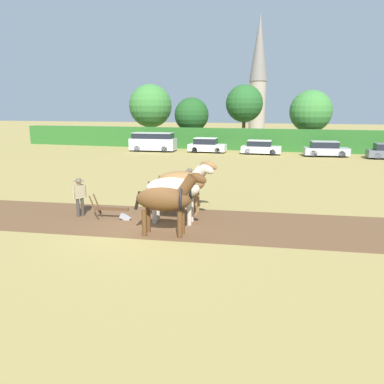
{
  "coord_description": "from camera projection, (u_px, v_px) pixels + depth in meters",
  "views": [
    {
      "loc": [
        5.56,
        -12.73,
        4.52
      ],
      "look_at": [
        0.95,
        2.14,
        1.1
      ],
      "focal_mm": 35.0,
      "sensor_mm": 36.0,
      "label": 1
    }
  ],
  "objects": [
    {
      "name": "ground_plane",
      "position": [
        152.0,
        230.0,
        14.45
      ],
      "size": [
        240.0,
        240.0,
        0.0
      ],
      "primitive_type": "plane",
      "color": "#998447"
    },
    {
      "name": "plowed_furrow_strip",
      "position": [
        56.0,
        216.0,
        16.27
      ],
      "size": [
        35.04,
        8.8,
        0.01
      ],
      "primitive_type": "cube",
      "rotation": [
        0.0,
        0.0,
        0.13
      ],
      "color": "brown",
      "rests_on": "ground"
    },
    {
      "name": "hedgerow",
      "position": [
        257.0,
        140.0,
        42.59
      ],
      "size": [
        61.24,
        1.52,
        2.43
      ],
      "primitive_type": "cube",
      "color": "#286023",
      "rests_on": "ground"
    },
    {
      "name": "tree_far_left",
      "position": [
        151.0,
        106.0,
        52.13
      ],
      "size": [
        5.94,
        5.94,
        8.04
      ],
      "color": "#423323",
      "rests_on": "ground"
    },
    {
      "name": "tree_left",
      "position": [
        192.0,
        115.0,
        48.91
      ],
      "size": [
        4.48,
        4.48,
        6.12
      ],
      "color": "#4C3823",
      "rests_on": "ground"
    },
    {
      "name": "tree_center_left",
      "position": [
        244.0,
        104.0,
        47.92
      ],
      "size": [
        4.76,
        4.76,
        7.72
      ],
      "color": "brown",
      "rests_on": "ground"
    },
    {
      "name": "tree_center",
      "position": [
        311.0,
        111.0,
        44.55
      ],
      "size": [
        5.0,
        5.0,
        6.85
      ],
      "color": "#4C3823",
      "rests_on": "ground"
    },
    {
      "name": "church_spire",
      "position": [
        258.0,
        72.0,
        69.0
      ],
      "size": [
        3.33,
        3.33,
        21.63
      ],
      "color": "gray",
      "rests_on": "ground"
    },
    {
      "name": "draft_horse_lead_left",
      "position": [
        166.0,
        199.0,
        13.55
      ],
      "size": [
        2.76,
        1.16,
        2.44
      ],
      "rotation": [
        0.0,
        0.0,
        0.13
      ],
      "color": "#513319",
      "rests_on": "ground"
    },
    {
      "name": "draft_horse_lead_right",
      "position": [
        176.0,
        189.0,
        15.06
      ],
      "size": [
        2.93,
        1.21,
        2.52
      ],
      "rotation": [
        0.0,
        0.0,
        0.13
      ],
      "color": "#B2A38E",
      "rests_on": "ground"
    },
    {
      "name": "draft_horse_trail_left",
      "position": [
        183.0,
        182.0,
        16.59
      ],
      "size": [
        2.85,
        1.28,
        2.44
      ],
      "rotation": [
        0.0,
        0.0,
        0.13
      ],
      "color": "brown",
      "rests_on": "ground"
    },
    {
      "name": "plow",
      "position": [
        114.0,
        212.0,
        15.75
      ],
      "size": [
        1.76,
        0.55,
        1.13
      ],
      "rotation": [
        0.0,
        0.0,
        0.13
      ],
      "color": "#4C331E",
      "rests_on": "ground"
    },
    {
      "name": "farmer_at_plow",
      "position": [
        79.0,
        195.0,
        16.07
      ],
      "size": [
        0.42,
        0.59,
        1.66
      ],
      "rotation": [
        0.0,
        0.0,
        -0.46
      ],
      "color": "#38332D",
      "rests_on": "ground"
    },
    {
      "name": "farmer_beside_team",
      "position": [
        190.0,
        183.0,
        18.46
      ],
      "size": [
        0.43,
        0.67,
        1.71
      ],
      "rotation": [
        0.0,
        0.0,
        0.05
      ],
      "color": "#38332D",
      "rests_on": "ground"
    },
    {
      "name": "parked_van",
      "position": [
        153.0,
        142.0,
        41.56
      ],
      "size": [
        5.19,
        2.43,
        2.07
      ],
      "rotation": [
        0.0,
        0.0,
        0.09
      ],
      "color": "#BCBCC1",
      "rests_on": "ground"
    },
    {
      "name": "parked_car_left",
      "position": [
        207.0,
        146.0,
        40.48
      ],
      "size": [
        4.06,
        1.96,
        1.58
      ],
      "rotation": [
        0.0,
        0.0,
        0.04
      ],
      "color": "silver",
      "rests_on": "ground"
    },
    {
      "name": "parked_car_center_left",
      "position": [
        261.0,
        148.0,
        38.83
      ],
      "size": [
        4.04,
        1.79,
        1.46
      ],
      "rotation": [
        0.0,
        0.0,
        0.01
      ],
      "color": "silver",
      "rests_on": "ground"
    },
    {
      "name": "parked_car_center",
      "position": [
        326.0,
        149.0,
        36.98
      ],
      "size": [
        4.47,
        2.44,
        1.52
      ],
      "rotation": [
        0.0,
        0.0,
        0.15
      ],
      "color": "#9E9EA8",
      "rests_on": "ground"
    }
  ]
}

